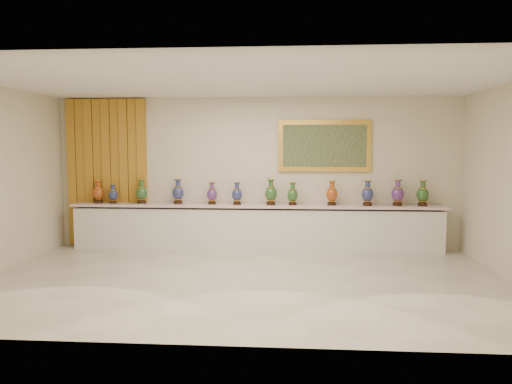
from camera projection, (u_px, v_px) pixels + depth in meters
ground at (245, 280)px, 7.59m from camera, size 8.00×8.00×0.00m
room at (141, 169)px, 10.04m from camera, size 8.00×8.00×8.00m
counter at (256, 228)px, 9.80m from camera, size 7.28×0.48×0.90m
vase_0 at (98, 193)px, 9.98m from camera, size 0.26×0.26×0.46m
vase_1 at (113, 195)px, 9.91m from camera, size 0.19×0.19×0.39m
vase_2 at (142, 193)px, 9.87m from camera, size 0.25×0.25×0.48m
vase_3 at (178, 193)px, 9.87m from camera, size 0.30×0.30×0.49m
vase_4 at (212, 194)px, 9.79m from camera, size 0.26×0.26×0.44m
vase_5 at (237, 194)px, 9.72m from camera, size 0.22×0.22×0.44m
vase_6 at (271, 193)px, 9.66m from camera, size 0.24×0.24×0.50m
vase_7 at (293, 195)px, 9.64m from camera, size 0.25×0.25×0.44m
vase_8 at (332, 194)px, 9.62m from camera, size 0.26×0.26×0.48m
vase_9 at (368, 194)px, 9.55m from camera, size 0.24×0.24×0.49m
vase_10 at (398, 194)px, 9.54m from camera, size 0.29×0.29×0.51m
vase_11 at (423, 194)px, 9.50m from camera, size 0.27×0.27×0.50m
label_card at (141, 204)px, 9.79m from camera, size 0.10×0.06×0.00m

